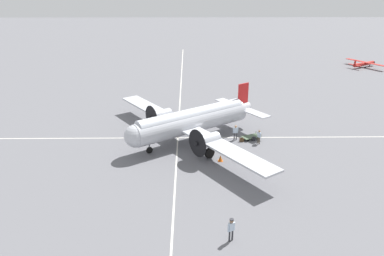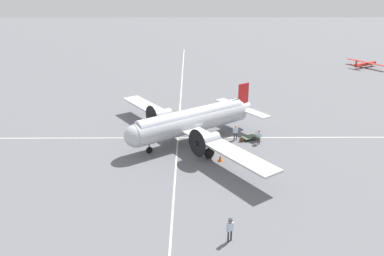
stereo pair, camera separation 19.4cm
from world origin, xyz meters
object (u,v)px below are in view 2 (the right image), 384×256
(suitcase_upright_spare, at_px, (242,140))
(light_aircraft_distant, at_px, (366,64))
(airliner_main, at_px, (189,122))
(ramp_agent, at_px, (236,131))
(passenger_boarding, at_px, (259,135))
(traffic_cone, at_px, (220,158))
(crew_foreground, at_px, (230,227))
(baggage_cart, at_px, (251,137))
(suitcase_near_door, at_px, (254,139))

(suitcase_upright_spare, distance_m, light_aircraft_distant, 49.26)
(airliner_main, xyz_separation_m, ramp_agent, (5.28, 0.53, -1.37))
(passenger_boarding, bearing_deg, traffic_cone, -79.22)
(crew_foreground, bearing_deg, light_aircraft_distant, 29.58)
(passenger_boarding, distance_m, baggage_cart, 1.63)
(suitcase_upright_spare, bearing_deg, suitcase_near_door, 9.33)
(ramp_agent, xyz_separation_m, suitcase_near_door, (2.07, -0.32, -0.85))
(ramp_agent, bearing_deg, light_aircraft_distant, -134.63)
(baggage_cart, height_order, traffic_cone, traffic_cone)
(passenger_boarding, bearing_deg, crew_foreground, -48.32)
(ramp_agent, relative_size, traffic_cone, 2.79)
(suitcase_near_door, height_order, light_aircraft_distant, light_aircraft_distant)
(ramp_agent, relative_size, baggage_cart, 0.74)
(ramp_agent, distance_m, suitcase_upright_spare, 1.23)
(suitcase_upright_spare, height_order, baggage_cart, baggage_cart)
(crew_foreground, relative_size, suitcase_near_door, 3.52)
(crew_foreground, xyz_separation_m, passenger_boarding, (4.93, 16.68, -0.13))
(suitcase_near_door, xyz_separation_m, light_aircraft_distant, (29.50, 38.12, 0.53))
(ramp_agent, xyz_separation_m, suitcase_upright_spare, (0.67, -0.55, -0.87))
(ramp_agent, bearing_deg, traffic_cone, 63.52)
(traffic_cone, bearing_deg, baggage_cart, 54.37)
(suitcase_near_door, bearing_deg, suitcase_upright_spare, -170.67)
(airliner_main, height_order, traffic_cone, airliner_main)
(passenger_boarding, relative_size, ramp_agent, 0.92)
(crew_foreground, relative_size, ramp_agent, 1.02)
(suitcase_near_door, height_order, baggage_cart, baggage_cart)
(ramp_agent, bearing_deg, baggage_cart, -177.71)
(suitcase_upright_spare, bearing_deg, light_aircraft_distant, 51.14)
(baggage_cart, distance_m, traffic_cone, 6.88)
(suitcase_near_door, bearing_deg, ramp_agent, 171.25)
(airliner_main, bearing_deg, suitcase_upright_spare, 145.25)
(ramp_agent, relative_size, suitcase_upright_spare, 3.54)
(crew_foreground, xyz_separation_m, ramp_agent, (2.44, 17.78, -0.05))
(passenger_boarding, height_order, baggage_cart, passenger_boarding)
(suitcase_near_door, relative_size, light_aircraft_distant, 0.06)
(baggage_cart, bearing_deg, suitcase_upright_spare, 7.69)
(suitcase_near_door, height_order, traffic_cone, traffic_cone)
(crew_foreground, bearing_deg, airliner_main, 70.42)
(crew_foreground, bearing_deg, baggage_cart, 47.59)
(airliner_main, xyz_separation_m, light_aircraft_distant, (36.86, 38.34, -1.68))
(passenger_boarding, relative_size, light_aircraft_distant, 0.20)
(baggage_cart, relative_size, light_aircraft_distant, 0.29)
(crew_foreground, relative_size, baggage_cart, 0.75)
(airliner_main, xyz_separation_m, crew_foreground, (2.85, -17.25, -1.32))
(crew_foreground, relative_size, light_aircraft_distant, 0.22)
(suitcase_near_door, xyz_separation_m, suitcase_upright_spare, (-1.40, -0.23, -0.02))
(ramp_agent, bearing_deg, airliner_main, 1.01)
(crew_foreground, xyz_separation_m, suitcase_near_door, (4.51, 17.46, -0.89))
(airliner_main, xyz_separation_m, baggage_cart, (7.16, 0.77, -2.17))
(suitcase_upright_spare, height_order, traffic_cone, traffic_cone)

